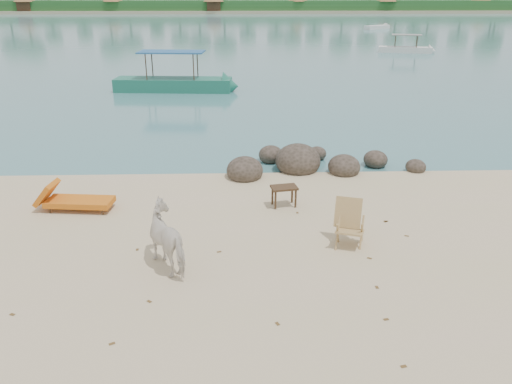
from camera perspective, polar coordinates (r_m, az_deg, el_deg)
water at (r=98.75m, az=-2.03°, el=18.87°), size 400.00×400.00×0.00m
far_shore at (r=178.69m, az=-2.06°, el=20.24°), size 420.00×90.00×1.40m
far_scenery at (r=145.32m, az=-2.06°, el=21.09°), size 420.00×18.00×9.50m
boulders at (r=15.90m, az=5.34°, el=3.23°), size 6.27×2.86×1.07m
cow at (r=10.25m, az=-9.66°, el=-5.29°), size 1.44×1.63×1.28m
side_table at (r=13.07m, az=3.21°, el=-0.62°), size 0.74×0.55×0.54m
lounge_chair at (r=13.60m, az=-19.53°, el=-0.78°), size 2.17×0.95×0.63m
deck_chair at (r=11.13m, az=10.72°, el=-3.86°), size 0.83×0.87×1.01m
boat_near at (r=29.41m, az=-9.60°, el=14.86°), size 7.52×2.24×3.59m
boat_mid at (r=50.35m, az=16.81°, el=16.56°), size 5.54×2.62×2.65m
boat_far at (r=82.18m, az=13.67°, el=17.90°), size 5.03×4.24×0.63m
dead_leaves at (r=10.41m, az=4.18°, el=-8.53°), size 7.98×6.17×0.00m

